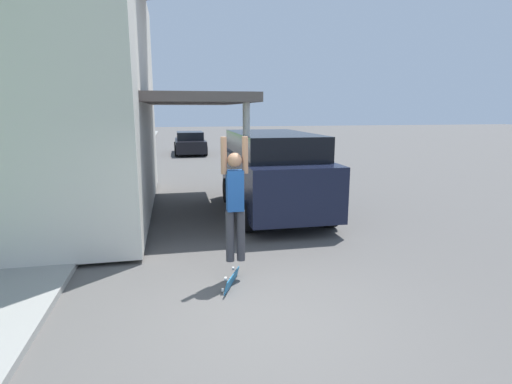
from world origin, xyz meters
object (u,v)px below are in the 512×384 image
Objects in this scene: skateboard at (231,280)px; suv_parked at (273,171)px; skateboarder at (235,198)px; car_down_street at (190,143)px.

suv_parked is at bearing 67.91° from skateboard.
skateboarder is 2.51× the size of skateboard.
car_down_street is 19.00m from skateboard.
skateboard is at bearing -114.87° from skateboarder.
suv_parked is 4.58m from skateboard.
suv_parked is 4.23m from skateboarder.
suv_parked is 14.93m from car_down_street.
car_down_street is 5.51× the size of skateboard.
skateboard is (-0.10, -0.22, -1.21)m from skateboarder.
skateboard is at bearing -90.72° from car_down_street.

